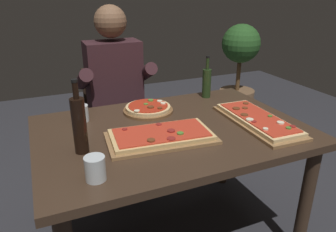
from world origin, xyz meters
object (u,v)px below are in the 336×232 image
(pizza_rectangular_front, at_px, (161,136))
(pizza_round_far, at_px, (148,109))
(dining_table, at_px, (172,144))
(oil_bottle_amber, at_px, (207,82))
(seated_diner, at_px, (116,91))
(diner_chair, at_px, (114,118))
(wine_bottle_dark, at_px, (79,124))
(tumbler_near_camera, at_px, (81,114))
(pizza_rectangular_left, at_px, (257,120))
(potted_plant_corner, at_px, (238,73))
(tumbler_far_side, at_px, (95,170))

(pizza_rectangular_front, xyz_separation_m, pizza_round_far, (0.07, 0.38, -0.00))
(dining_table, xyz_separation_m, pizza_round_far, (-0.03, 0.27, 0.11))
(dining_table, relative_size, oil_bottle_amber, 4.99)
(seated_diner, bearing_deg, pizza_round_far, -80.89)
(pizza_rectangular_front, height_order, seated_diner, seated_diner)
(pizza_rectangular_front, distance_m, diner_chair, 1.00)
(pizza_round_far, xyz_separation_m, oil_bottle_amber, (0.46, 0.10, 0.08))
(dining_table, relative_size, seated_diner, 1.05)
(wine_bottle_dark, relative_size, tumbler_near_camera, 3.72)
(tumbler_near_camera, relative_size, seated_diner, 0.07)
(pizza_rectangular_left, xyz_separation_m, pizza_round_far, (-0.49, 0.40, -0.00))
(dining_table, distance_m, diner_chair, 0.88)
(oil_bottle_amber, relative_size, potted_plant_corner, 0.26)
(dining_table, distance_m, potted_plant_corner, 1.97)
(wine_bottle_dark, relative_size, seated_diner, 0.26)
(wine_bottle_dark, bearing_deg, seated_diner, 65.40)
(potted_plant_corner, bearing_deg, pizza_round_far, -142.52)
(pizza_round_far, height_order, tumbler_far_side, tumbler_far_side)
(pizza_round_far, bearing_deg, dining_table, -83.01)
(pizza_rectangular_front, relative_size, tumbler_near_camera, 6.02)
(dining_table, xyz_separation_m, oil_bottle_amber, (0.42, 0.38, 0.20))
(pizza_round_far, distance_m, wine_bottle_dark, 0.58)
(seated_diner, bearing_deg, diner_chair, 90.00)
(dining_table, bearing_deg, pizza_rectangular_front, -134.32)
(dining_table, height_order, tumbler_near_camera, tumbler_near_camera)
(tumbler_far_side, height_order, potted_plant_corner, potted_plant_corner)
(pizza_rectangular_front, height_order, pizza_rectangular_left, same)
(potted_plant_corner, bearing_deg, seated_diner, -157.08)
(tumbler_near_camera, height_order, tumbler_far_side, tumbler_far_side)
(wine_bottle_dark, bearing_deg, diner_chair, 68.25)
(diner_chair, distance_m, seated_diner, 0.28)
(seated_diner, bearing_deg, potted_plant_corner, 22.92)
(tumbler_near_camera, bearing_deg, dining_table, -34.32)
(pizza_rectangular_front, bearing_deg, seated_diner, 90.22)
(oil_bottle_amber, bearing_deg, potted_plant_corner, 45.51)
(dining_table, xyz_separation_m, wine_bottle_dark, (-0.48, -0.08, 0.23))
(diner_chair, bearing_deg, wine_bottle_dark, -111.75)
(wine_bottle_dark, relative_size, potted_plant_corner, 0.31)
(pizza_round_far, bearing_deg, wine_bottle_dark, -141.82)
(tumbler_far_side, bearing_deg, diner_chair, 73.05)
(tumbler_near_camera, bearing_deg, oil_bottle_amber, 5.93)
(diner_chair, bearing_deg, pizza_rectangular_front, -89.80)
(oil_bottle_amber, bearing_deg, diner_chair, 137.83)
(dining_table, xyz_separation_m, tumbler_near_camera, (-0.42, 0.29, 0.14))
(seated_diner, distance_m, potted_plant_corner, 1.65)
(tumbler_near_camera, distance_m, tumbler_far_side, 0.62)
(diner_chair, height_order, potted_plant_corner, potted_plant_corner)
(wine_bottle_dark, bearing_deg, pizza_rectangular_front, -4.22)
(wine_bottle_dark, height_order, potted_plant_corner, potted_plant_corner)
(oil_bottle_amber, distance_m, seated_diner, 0.65)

